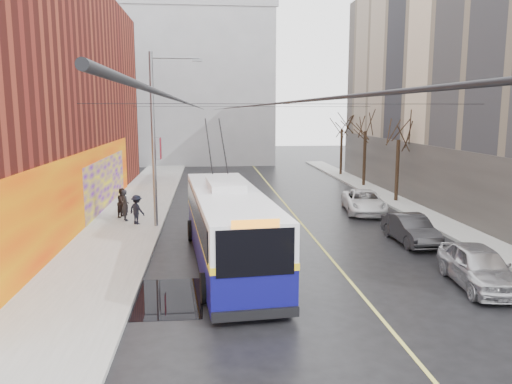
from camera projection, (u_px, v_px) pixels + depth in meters
ground at (315, 293)px, 16.93m from camera, size 140.00×140.00×0.00m
sidewalk_left at (129, 219)px, 27.93m from camera, size 4.00×60.00×0.15m
sidewalk_right at (421, 213)px, 29.58m from camera, size 2.00×60.00×0.15m
lane_line at (290, 210)px, 30.83m from camera, size 0.12×50.00×0.01m
building_far at (185, 86)px, 59.07m from camera, size 20.50×12.10×18.00m
streetlight_pole at (156, 136)px, 25.37m from camera, size 2.65×0.60×9.00m
catenary_wires at (224, 108)px, 30.18m from camera, size 18.00×60.00×0.22m
tree_near at (399, 128)px, 32.71m from camera, size 3.20×3.20×6.40m
tree_mid at (366, 121)px, 39.54m from camera, size 3.20×3.20×6.68m
tree_far at (342, 121)px, 46.43m from camera, size 3.20×3.20×6.57m
puddle at (165, 298)px, 16.45m from camera, size 2.51×3.68×0.01m
pigeons_flying at (209, 97)px, 25.77m from camera, size 4.07×4.81×1.53m
trolleybus at (229, 225)px, 19.85m from camera, size 3.60×12.24×5.73m
parked_car_a at (479, 266)px, 17.41m from camera, size 2.20×4.48×1.47m
parked_car_b at (411, 229)px, 23.19m from camera, size 1.49×4.04×1.32m
parked_car_c at (364, 202)px, 30.07m from camera, size 2.89×5.12×1.35m
following_car at (218, 190)px, 33.93m from camera, size 2.26×4.56×1.49m
pedestrian_a at (125, 205)px, 27.19m from camera, size 0.62×0.74×1.71m
pedestrian_b at (123, 203)px, 28.11m from camera, size 0.86×0.97×1.65m
pedestrian_c at (137, 210)px, 26.36m from camera, size 1.15×1.09×1.56m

